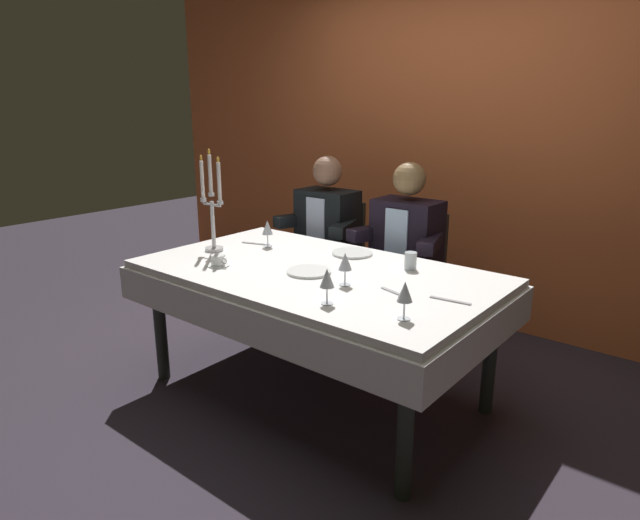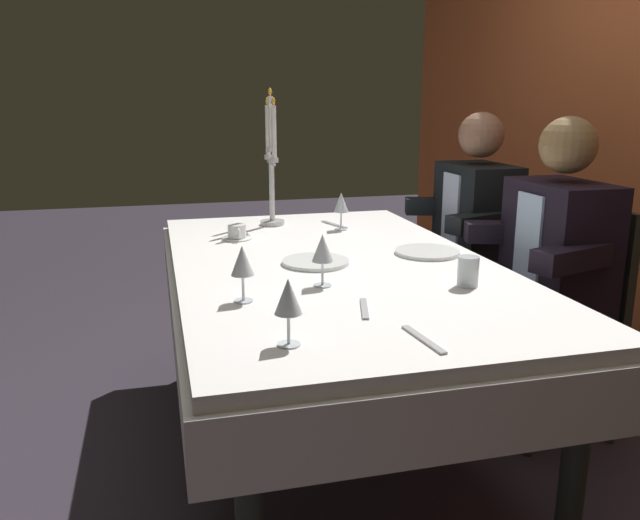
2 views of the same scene
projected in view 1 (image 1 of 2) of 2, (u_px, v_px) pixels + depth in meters
ground_plane at (315, 393)px, 3.14m from camera, size 12.00×12.00×0.00m
back_wall at (460, 138)px, 4.01m from camera, size 6.00×0.12×2.70m
dining_table at (315, 290)px, 2.97m from camera, size 1.94×1.14×0.74m
candelabra at (212, 210)px, 3.24m from camera, size 0.19×0.11×0.60m
dinner_plate_0 at (352, 253)px, 3.23m from camera, size 0.24×0.24×0.01m
dinner_plate_1 at (309, 271)px, 2.88m from camera, size 0.24×0.24×0.01m
wine_glass_0 at (267, 228)px, 3.37m from camera, size 0.07×0.07×0.16m
wine_glass_1 at (327, 279)px, 2.40m from camera, size 0.07×0.07×0.16m
wine_glass_2 at (345, 262)px, 2.65m from camera, size 0.07×0.07×0.16m
wine_glass_3 at (405, 293)px, 2.23m from camera, size 0.07×0.07×0.16m
water_tumbler_0 at (411, 261)px, 2.92m from camera, size 0.07×0.07×0.09m
coffee_cup_0 at (218, 261)px, 2.99m from camera, size 0.13×0.12×0.06m
knife_0 at (256, 244)px, 3.46m from camera, size 0.19×0.08×0.01m
spoon_1 at (394, 292)px, 2.57m from camera, size 0.17×0.06×0.01m
knife_2 at (450, 300)px, 2.47m from camera, size 0.19×0.04×0.01m
seated_diner_0 at (328, 226)px, 3.97m from camera, size 0.63×0.48×1.24m
seated_diner_1 at (407, 240)px, 3.57m from camera, size 0.63×0.48×1.24m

